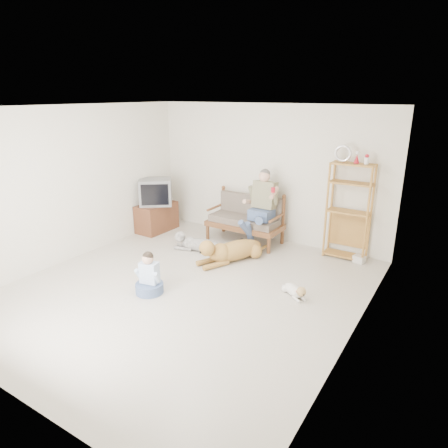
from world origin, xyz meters
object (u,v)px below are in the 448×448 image
Objects in this scene: loveseat at (246,218)px; tv_stand at (157,217)px; etagere at (348,211)px; golden_retriever at (230,251)px.

tv_stand is (-1.97, -0.48, -0.19)m from loveseat.
golden_retriever is at bearing -143.18° from etagere.
tv_stand is at bearing -170.29° from etagere.
tv_stand is at bearing -170.06° from golden_retriever.
tv_stand is at bearing -165.56° from loveseat.
etagere is 2.23× the size of tv_stand.
loveseat is 1.65× the size of tv_stand.
golden_retriever is (0.27, -1.07, -0.29)m from loveseat.
etagere is 4.03m from tv_stand.
golden_retriever is at bearing -13.07° from tv_stand.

